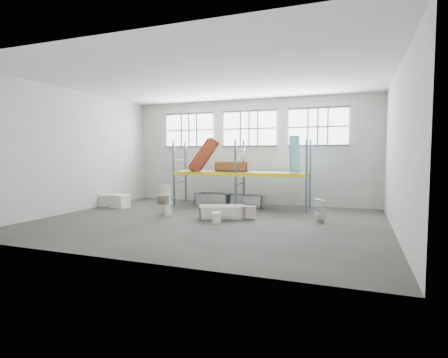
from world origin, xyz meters
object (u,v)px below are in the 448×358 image
at_px(toilet_beige, 166,204).
at_px(steel_tub_left, 213,200).
at_px(bucket, 217,218).
at_px(carton_near, 120,201).
at_px(steel_tub_right, 248,201).
at_px(cistern_tall, 166,200).
at_px(toilet_white, 321,210).
at_px(blue_tub_upright, 295,154).
at_px(rust_tub_flat, 232,167).
at_px(bathtub_beige, 221,212).

relative_size(toilet_beige, steel_tub_left, 0.53).
distance_m(toilet_beige, steel_tub_left, 2.94).
bearing_deg(bucket, carton_near, 161.74).
height_order(steel_tub_right, carton_near, carton_near).
bearing_deg(toilet_beige, cistern_tall, 104.81).
relative_size(toilet_white, bucket, 2.28).
relative_size(toilet_white, blue_tub_upright, 0.57).
distance_m(cistern_tall, steel_tub_left, 3.13).
bearing_deg(rust_tub_flat, toilet_beige, -122.05).
bearing_deg(toilet_beige, toilet_white, 176.13).
height_order(bathtub_beige, toilet_beige, toilet_beige).
xyz_separation_m(cistern_tall, blue_tub_upright, (4.44, 3.02, 1.81)).
distance_m(blue_tub_upright, carton_near, 7.89).
height_order(bathtub_beige, cistern_tall, cistern_tall).
bearing_deg(bathtub_beige, bucket, -103.05).
xyz_separation_m(steel_tub_right, carton_near, (-5.26, -2.17, 0.02)).
bearing_deg(bucket, steel_tub_right, 90.77).
bearing_deg(toilet_white, rust_tub_flat, -109.15).
bearing_deg(toilet_white, bucket, -56.68).
relative_size(rust_tub_flat, blue_tub_upright, 0.99).
xyz_separation_m(toilet_beige, rust_tub_flat, (1.75, 2.80, 1.40)).
bearing_deg(blue_tub_upright, rust_tub_flat, -179.81).
bearing_deg(bucket, cistern_tall, 163.48).
bearing_deg(carton_near, rust_tub_flat, 23.32).
bearing_deg(bathtub_beige, toilet_beige, 155.36).
distance_m(cistern_tall, steel_tub_right, 3.99).
bearing_deg(toilet_beige, steel_tub_left, -115.48).
relative_size(cistern_tall, steel_tub_right, 0.80).
bearing_deg(rust_tub_flat, steel_tub_left, 178.84).
xyz_separation_m(rust_tub_flat, blue_tub_upright, (2.78, 0.01, 0.57)).
distance_m(toilet_white, blue_tub_upright, 3.29).
height_order(cistern_tall, carton_near, cistern_tall).
bearing_deg(steel_tub_left, toilet_beige, -106.46).
height_order(toilet_white, carton_near, toilet_white).
distance_m(steel_tub_left, rust_tub_flat, 1.79).
bearing_deg(toilet_white, steel_tub_left, -104.66).
xyz_separation_m(toilet_white, rust_tub_flat, (-4.09, 2.27, 1.40)).
distance_m(cistern_tall, carton_near, 3.10).
bearing_deg(steel_tub_right, toilet_beige, -129.18).
bearing_deg(toilet_beige, bucket, 150.73).
xyz_separation_m(bathtub_beige, steel_tub_left, (-1.53, 2.92, 0.05)).
relative_size(bathtub_beige, carton_near, 2.41).
distance_m(toilet_beige, cistern_tall, 0.28).
relative_size(bathtub_beige, toilet_white, 1.96).
xyz_separation_m(steel_tub_left, bucket, (1.66, -3.74, -0.11)).
relative_size(steel_tub_right, rust_tub_flat, 1.02).
distance_m(steel_tub_left, blue_tub_upright, 4.25).
height_order(toilet_white, bucket, toilet_white).
height_order(toilet_beige, toilet_white, toilet_beige).
height_order(cistern_tall, toilet_white, cistern_tall).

